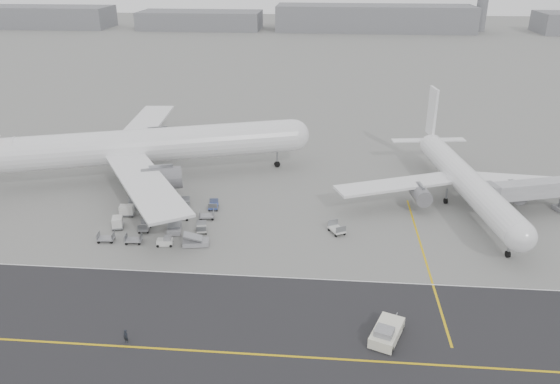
# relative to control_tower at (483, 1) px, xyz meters

# --- Properties ---
(ground) EXTENTS (700.00, 700.00, 0.00)m
(ground) POSITION_rel_control_tower_xyz_m (-100.00, -265.00, -16.25)
(ground) COLOR gray
(ground) RESTS_ON ground
(taxiway) EXTENTS (220.00, 59.00, 0.03)m
(taxiway) POSITION_rel_control_tower_xyz_m (-94.98, -282.98, -16.24)
(taxiway) COLOR #272729
(taxiway) RESTS_ON ground
(horizon_buildings) EXTENTS (520.00, 28.00, 28.00)m
(horizon_buildings) POSITION_rel_control_tower_xyz_m (-70.00, -5.00, -16.25)
(horizon_buildings) COLOR slate
(horizon_buildings) RESTS_ON ground
(control_tower) EXTENTS (7.00, 7.00, 31.25)m
(control_tower) POSITION_rel_control_tower_xyz_m (0.00, 0.00, 0.00)
(control_tower) COLOR slate
(control_tower) RESTS_ON ground
(airliner_a) EXTENTS (64.50, 63.25, 23.02)m
(airliner_a) POSITION_rel_control_tower_xyz_m (-119.95, -233.54, -9.63)
(airliner_a) COLOR white
(airliner_a) RESTS_ON ground
(airliner_b) EXTENTS (45.65, 46.46, 16.10)m
(airliner_b) POSITION_rel_control_tower_xyz_m (-60.72, -240.44, -11.61)
(airliner_b) COLOR white
(airliner_b) RESTS_ON ground
(pushback_tug) EXTENTS (4.62, 7.50, 2.15)m
(pushback_tug) POSITION_rel_control_tower_xyz_m (-77.27, -279.03, -15.37)
(pushback_tug) COLOR silver
(pushback_tug) RESTS_ON ground
(jet_bridge) EXTENTS (16.33, 7.61, 6.13)m
(jet_bridge) POSITION_rel_control_tower_xyz_m (-50.47, -243.88, -11.98)
(jet_bridge) COLOR gray
(jet_bridge) RESTS_ON ground
(gse_cluster) EXTENTS (24.82, 24.18, 1.95)m
(gse_cluster) POSITION_rel_control_tower_xyz_m (-111.03, -252.88, -16.25)
(gse_cluster) COLOR #96969B
(gse_cluster) RESTS_ON ground
(stray_dolly) EXTENTS (2.96, 3.40, 1.78)m
(stray_dolly) POSITION_rel_control_tower_xyz_m (-82.72, -253.51, -16.25)
(stray_dolly) COLOR silver
(stray_dolly) RESTS_ON ground
(ground_crew_a) EXTENTS (0.73, 0.61, 1.72)m
(ground_crew_a) POSITION_rel_control_tower_xyz_m (-106.71, -282.30, -15.39)
(ground_crew_a) COLOR black
(ground_crew_a) RESTS_ON ground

